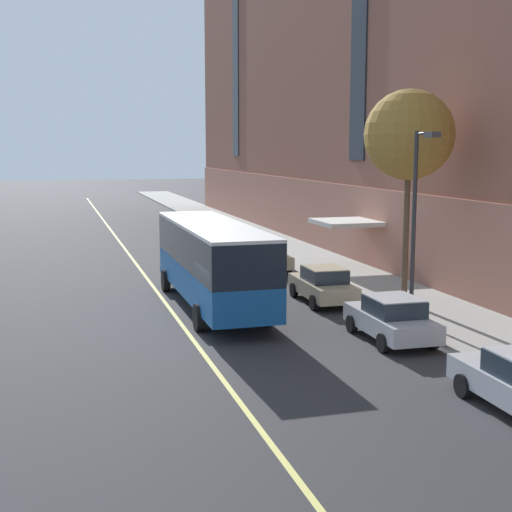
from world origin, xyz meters
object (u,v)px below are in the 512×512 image
(city_bus, at_px, (212,259))
(parked_car_red_5, at_px, (207,227))
(parked_car_silver_3, at_px, (392,319))
(parked_car_black_6, at_px, (226,237))
(street_lamp, at_px, (417,206))
(parked_car_champagne_2, at_px, (266,256))
(street_tree_mid_block, at_px, (409,136))
(parked_car_champagne_0, at_px, (323,285))

(city_bus, relative_size, parked_car_red_5, 2.67)
(parked_car_silver_3, bearing_deg, parked_car_red_5, 90.06)
(parked_car_black_6, distance_m, street_lamp, 22.23)
(city_bus, height_order, parked_car_champagne_2, city_bus)
(parked_car_red_5, xyz_separation_m, parked_car_black_6, (-0.03, -6.13, 0.00))
(parked_car_champagne_2, height_order, street_lamp, street_lamp)
(street_tree_mid_block, bearing_deg, city_bus, 167.48)
(parked_car_champagne_2, height_order, parked_car_red_5, same)
(city_bus, distance_m, parked_car_red_5, 23.76)
(parked_car_red_5, bearing_deg, street_tree_mid_block, -83.04)
(parked_car_silver_3, height_order, street_tree_mid_block, street_tree_mid_block)
(city_bus, height_order, street_tree_mid_block, street_tree_mid_block)
(parked_car_red_5, height_order, street_lamp, street_lamp)
(parked_car_silver_3, bearing_deg, parked_car_champagne_0, 90.22)
(parked_car_red_5, xyz_separation_m, street_lamp, (1.89, -27.97, 3.65))
(parked_car_champagne_2, bearing_deg, parked_car_black_6, 90.69)
(parked_car_champagne_0, bearing_deg, street_tree_mid_block, -26.29)
(parked_car_black_6, bearing_deg, street_tree_mid_block, -80.71)
(street_tree_mid_block, bearing_deg, parked_car_champagne_0, 153.71)
(parked_car_champagne_0, xyz_separation_m, street_lamp, (1.88, -4.50, 3.65))
(parked_car_champagne_2, distance_m, parked_car_red_5, 14.86)
(parked_car_champagne_0, height_order, street_tree_mid_block, street_tree_mid_block)
(city_bus, distance_m, parked_car_champagne_2, 9.77)
(parked_car_silver_3, bearing_deg, parked_car_black_6, 90.16)
(parked_car_black_6, relative_size, street_tree_mid_block, 0.52)
(parked_car_champagne_2, relative_size, parked_car_red_5, 1.07)
(parked_car_champagne_0, bearing_deg, parked_car_champagne_2, 89.58)
(parked_car_champagne_0, distance_m, street_tree_mid_block, 7.12)
(street_tree_mid_block, bearing_deg, parked_car_black_6, 99.29)
(parked_car_black_6, bearing_deg, parked_car_champagne_2, -89.31)
(parked_car_red_5, height_order, parked_car_black_6, same)
(street_lamp, bearing_deg, parked_car_black_6, 95.03)
(parked_car_champagne_2, distance_m, street_lamp, 13.73)
(parked_car_champagne_0, bearing_deg, parked_car_red_5, 90.02)
(street_tree_mid_block, bearing_deg, parked_car_champagne_2, 106.39)
(city_bus, bearing_deg, parked_car_champagne_2, 59.96)
(parked_car_red_5, bearing_deg, parked_car_champagne_2, -89.72)
(parked_car_red_5, xyz_separation_m, street_tree_mid_block, (3.05, -24.98, 6.26))
(parked_car_champagne_0, xyz_separation_m, parked_car_red_5, (-0.01, 23.48, -0.00))
(parked_car_black_6, bearing_deg, street_lamp, -84.97)
(street_tree_mid_block, bearing_deg, parked_car_red_5, 96.96)
(parked_car_silver_3, relative_size, parked_car_black_6, 0.93)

